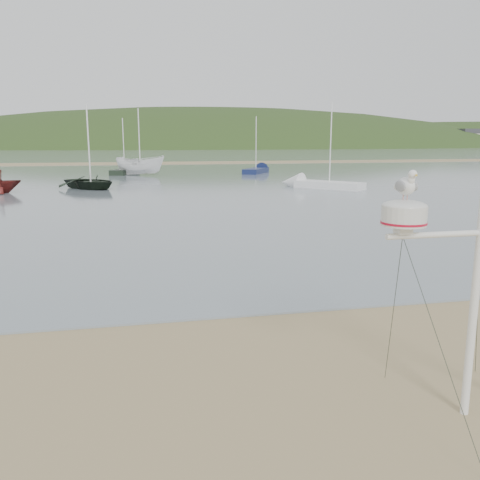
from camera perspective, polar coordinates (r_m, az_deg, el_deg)
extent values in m
plane|color=#8E7952|center=(6.37, -13.69, -22.06)|extent=(560.00, 560.00, 0.00)
cube|color=slate|center=(137.38, -12.33, 9.55)|extent=(560.00, 256.00, 0.04)
cube|color=#8E7952|center=(75.41, -12.39, 8.41)|extent=(560.00, 7.00, 0.07)
ellipsoid|color=#223716|center=(244.92, -2.66, 5.26)|extent=(400.00, 180.00, 80.00)
ellipsoid|color=#223716|center=(300.69, 24.87, 6.61)|extent=(300.00, 135.00, 56.00)
cube|color=beige|center=(204.58, -22.66, 10.54)|extent=(8.40, 6.30, 8.00)
cube|color=beige|center=(201.60, -15.25, 11.01)|extent=(8.40, 6.30, 8.00)
cube|color=beige|center=(201.95, -7.73, 11.29)|extent=(8.40, 6.30, 8.00)
cube|color=beige|center=(205.61, -0.34, 11.39)|extent=(8.40, 6.30, 8.00)
cube|color=beige|center=(212.42, 6.68, 11.31)|extent=(8.40, 6.30, 8.00)
cube|color=beige|center=(222.08, 13.17, 11.09)|extent=(8.40, 6.30, 8.00)
cube|color=beige|center=(234.24, 19.04, 10.77)|extent=(8.40, 6.30, 8.00)
cube|color=beige|center=(248.53, 24.27, 10.39)|extent=(8.40, 6.30, 8.00)
cylinder|color=white|center=(6.79, 25.21, -1.82)|extent=(0.10, 0.10, 4.11)
cylinder|color=white|center=(6.40, 21.40, 0.57)|extent=(1.34, 0.07, 0.07)
cube|color=white|center=(6.15, 17.85, 1.13)|extent=(0.16, 0.16, 0.09)
cylinder|color=silver|center=(6.12, 17.93, 2.59)|extent=(0.51, 0.51, 0.23)
cylinder|color=#B40C25|center=(6.14, 17.89, 1.88)|extent=(0.52, 0.52, 0.03)
ellipsoid|color=silver|center=(6.11, 18.00, 3.64)|extent=(0.51, 0.51, 0.14)
cylinder|color=tan|center=(6.08, 17.85, 4.65)|extent=(0.01, 0.01, 0.07)
cylinder|color=tan|center=(6.11, 18.27, 4.65)|extent=(0.01, 0.01, 0.07)
ellipsoid|color=white|center=(6.09, 18.13, 5.75)|extent=(0.17, 0.28, 0.21)
ellipsoid|color=#95979C|center=(6.04, 17.54, 5.80)|extent=(0.05, 0.22, 0.13)
ellipsoid|color=#95979C|center=(6.12, 18.81, 5.78)|extent=(0.05, 0.22, 0.13)
cone|color=white|center=(6.21, 17.45, 5.70)|extent=(0.09, 0.08, 0.09)
ellipsoid|color=white|center=(5.99, 18.67, 6.48)|extent=(0.08, 0.08, 0.12)
sphere|color=white|center=(5.96, 18.83, 7.00)|extent=(0.10, 0.10, 0.10)
cone|color=gold|center=(5.92, 19.08, 6.91)|extent=(0.02, 0.05, 0.02)
imported|color=black|center=(37.29, -16.57, 9.00)|extent=(3.03, 2.85, 4.52)
imported|color=white|center=(50.27, -11.21, 9.94)|extent=(2.49, 2.46, 4.94)
cube|color=black|center=(52.44, -12.82, 7.49)|extent=(2.97, 4.73, 0.50)
cone|color=black|center=(55.13, -11.71, 7.71)|extent=(1.91, 1.99, 1.44)
cylinder|color=white|center=(52.34, -12.95, 10.48)|extent=(0.08, 0.08, 4.96)
cube|color=white|center=(36.57, 9.98, 6.09)|extent=(4.38, 4.75, 0.50)
cone|color=white|center=(38.12, 5.77, 6.41)|extent=(2.31, 2.33, 1.57)
cylinder|color=white|center=(36.44, 10.14, 10.72)|extent=(0.08, 0.08, 5.40)
cube|color=#151F4A|center=(52.65, 1.80, 7.78)|extent=(3.69, 4.83, 0.50)
cone|color=#151F4A|center=(55.54, 2.70, 7.95)|extent=(2.14, 2.19, 1.51)
cylinder|color=white|center=(52.55, 1.82, 10.88)|extent=(0.08, 0.08, 5.19)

